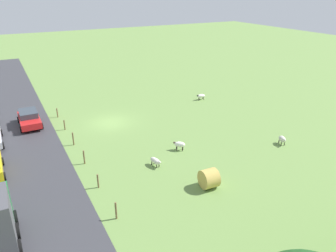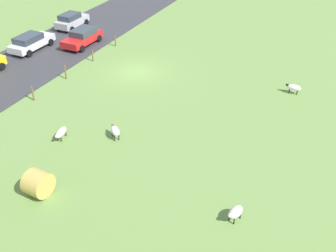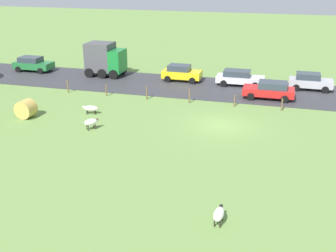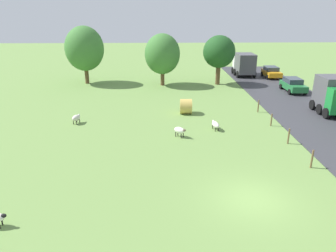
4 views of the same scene
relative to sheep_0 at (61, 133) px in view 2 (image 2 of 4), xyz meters
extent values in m
plane|color=#6B8E47|center=(0.24, -10.32, -0.46)|extent=(160.00, 160.00, 0.00)
cube|color=#38383D|center=(9.87, -10.32, -0.43)|extent=(8.00, 80.00, 0.06)
ellipsoid|color=silver|center=(0.00, -0.02, 0.00)|extent=(0.68, 1.23, 0.46)
ellipsoid|color=silver|center=(-0.10, 0.52, 0.11)|extent=(0.23, 0.29, 0.20)
cylinder|color=#2D2823|center=(-0.18, 0.27, -0.32)|extent=(0.07, 0.07, 0.29)
cylinder|color=#2D2823|center=(0.07, 0.32, -0.32)|extent=(0.07, 0.07, 0.29)
cylinder|color=#2D2823|center=(-0.06, -0.36, -0.32)|extent=(0.07, 0.07, 0.29)
cylinder|color=#2D2823|center=(0.19, -0.31, -0.32)|extent=(0.07, 0.07, 0.29)
ellipsoid|color=white|center=(-3.07, -1.48, 0.10)|extent=(1.05, 1.01, 0.49)
ellipsoid|color=brown|center=(-2.73, -1.79, 0.21)|extent=(0.31, 0.31, 0.20)
cylinder|color=#2D2823|center=(-2.78, -1.56, -0.28)|extent=(0.07, 0.07, 0.37)
cylinder|color=#2D2823|center=(-2.96, -1.76, -0.28)|extent=(0.07, 0.07, 0.37)
cylinder|color=#2D2823|center=(-3.18, -1.20, -0.28)|extent=(0.07, 0.07, 0.37)
cylinder|color=#2D2823|center=(-3.36, -1.41, -0.28)|extent=(0.07, 0.07, 0.37)
ellipsoid|color=beige|center=(-11.87, 1.85, 0.06)|extent=(0.81, 1.05, 0.53)
ellipsoid|color=silver|center=(-11.72, 2.27, 0.17)|extent=(0.26, 0.31, 0.20)
cylinder|color=#2D2823|center=(-11.92, 2.14, -0.30)|extent=(0.07, 0.07, 0.32)
cylinder|color=#2D2823|center=(-11.65, 2.04, -0.30)|extent=(0.07, 0.07, 0.32)
cylinder|color=#2D2823|center=(-12.10, 1.66, -0.30)|extent=(0.07, 0.07, 0.32)
cylinder|color=#2D2823|center=(-11.82, 1.56, -0.30)|extent=(0.07, 0.07, 0.32)
ellipsoid|color=white|center=(-12.31, -12.18, 0.04)|extent=(1.08, 0.50, 0.46)
ellipsoid|color=black|center=(-11.80, -12.19, 0.14)|extent=(0.27, 0.19, 0.20)
cylinder|color=#2D2823|center=(-12.01, -12.06, -0.30)|extent=(0.07, 0.07, 0.33)
cylinder|color=#2D2823|center=(-12.02, -12.31, -0.30)|extent=(0.07, 0.07, 0.33)
cylinder|color=#2D2823|center=(-12.60, -12.04, -0.30)|extent=(0.07, 0.07, 0.33)
cylinder|color=#2D2823|center=(-12.61, -12.29, -0.30)|extent=(0.07, 0.07, 0.33)
cylinder|color=tan|center=(-2.09, 4.43, 0.24)|extent=(1.19, 1.46, 1.40)
cylinder|color=brown|center=(4.92, -14.51, 0.05)|extent=(0.12, 0.12, 1.03)
cylinder|color=brown|center=(4.92, -10.68, 0.05)|extent=(0.12, 0.12, 1.03)
cylinder|color=brown|center=(4.92, -6.85, 0.15)|extent=(0.12, 0.12, 1.22)
cylinder|color=brown|center=(4.92, -3.02, 0.13)|extent=(0.12, 0.12, 1.19)
cube|color=silver|center=(11.54, -10.40, 0.22)|extent=(1.82, 4.60, 0.60)
cube|color=#333D47|center=(11.54, -10.05, 0.80)|extent=(1.60, 2.53, 0.56)
cylinder|color=black|center=(12.45, -11.89, -0.08)|extent=(0.22, 0.64, 0.64)
cylinder|color=black|center=(10.63, -11.89, -0.08)|extent=(0.22, 0.64, 0.64)
cylinder|color=black|center=(12.45, -8.90, -0.08)|extent=(0.22, 0.64, 0.64)
cylinder|color=black|center=(10.63, -8.90, -0.08)|extent=(0.22, 0.64, 0.64)
cube|color=red|center=(7.89, -13.26, 0.24)|extent=(1.92, 4.40, 0.64)
cube|color=#333D47|center=(7.89, -13.59, 0.83)|extent=(1.69, 2.42, 0.56)
cylinder|color=black|center=(6.93, -11.83, -0.08)|extent=(0.22, 0.64, 0.64)
cylinder|color=black|center=(8.84, -11.83, -0.08)|extent=(0.22, 0.64, 0.64)
cylinder|color=black|center=(6.93, -14.69, -0.08)|extent=(0.22, 0.64, 0.64)
cylinder|color=black|center=(8.84, -14.69, -0.08)|extent=(0.22, 0.64, 0.64)
cube|color=#B7B7BC|center=(11.81, -16.92, 0.26)|extent=(1.72, 3.94, 0.69)
cube|color=#333D47|center=(11.81, -16.63, 0.89)|extent=(1.52, 2.17, 0.56)
cylinder|color=black|center=(12.68, -18.20, -0.08)|extent=(0.22, 0.64, 0.64)
cylinder|color=black|center=(10.95, -18.20, -0.08)|extent=(0.22, 0.64, 0.64)
cylinder|color=black|center=(12.68, -15.64, -0.08)|extent=(0.22, 0.64, 0.64)
cylinder|color=black|center=(10.95, -15.64, -0.08)|extent=(0.22, 0.64, 0.64)
cylinder|color=black|center=(10.81, -5.78, -0.08)|extent=(0.22, 0.64, 0.64)
camera|label=1|loc=(9.64, 20.41, 12.79)|focal=34.63mm
camera|label=2|loc=(-14.20, 14.55, 13.56)|focal=39.99mm
camera|label=3|loc=(-28.61, -14.37, 10.52)|focal=44.96mm
camera|label=4|loc=(-4.64, -24.68, 9.07)|focal=34.23mm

